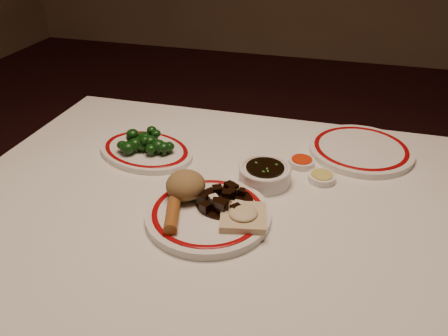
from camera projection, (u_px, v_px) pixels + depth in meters
dining_table at (224, 232)px, 1.00m from camera, size 1.20×0.90×0.75m
main_plate at (208, 214)px, 0.89m from camera, size 0.31×0.31×0.02m
rice_mound at (186, 185)px, 0.92m from camera, size 0.08×0.08×0.06m
spring_roll at (172, 215)px, 0.86m from camera, size 0.05×0.10×0.03m
fried_wonton at (243, 216)px, 0.86m from camera, size 0.11×0.11×0.02m
stirfry_heap at (224, 200)px, 0.90m from camera, size 0.12×0.12×0.03m
broccoli_plate at (146, 150)px, 1.12m from camera, size 0.31×0.29×0.02m
broccoli_pile at (144, 142)px, 1.10m from camera, size 0.14×0.11×0.05m
soy_bowl at (265, 175)px, 1.00m from camera, size 0.12×0.12×0.04m
sweet_sour_dish at (302, 162)px, 1.07m from camera, size 0.06×0.06×0.02m
mustard_dish at (322, 178)px, 1.01m from camera, size 0.06×0.06×0.02m
far_plate at (361, 149)px, 1.13m from camera, size 0.34×0.34×0.02m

